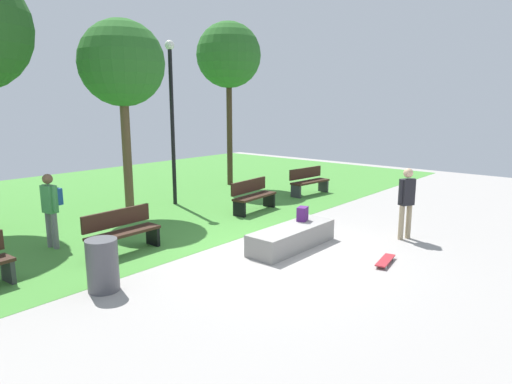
# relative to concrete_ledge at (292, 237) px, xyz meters

# --- Properties ---
(ground_plane) EXTENTS (28.00, 28.00, 0.00)m
(ground_plane) POSITION_rel_concrete_ledge_xyz_m (-0.48, -0.00, -0.23)
(ground_plane) COLOR #9E9993
(grass_lawn) EXTENTS (26.60, 12.70, 0.01)m
(grass_lawn) POSITION_rel_concrete_ledge_xyz_m (-0.48, 7.64, -0.23)
(grass_lawn) COLOR #478C38
(grass_lawn) RESTS_ON ground_plane
(concrete_ledge) EXTENTS (2.29, 0.74, 0.46)m
(concrete_ledge) POSITION_rel_concrete_ledge_xyz_m (0.00, 0.00, 0.00)
(concrete_ledge) COLOR gray
(concrete_ledge) RESTS_ON ground_plane
(backpack_on_ledge) EXTENTS (0.33, 0.27, 0.32)m
(backpack_on_ledge) POSITION_rel_concrete_ledge_xyz_m (0.57, 0.12, 0.39)
(backpack_on_ledge) COLOR #4C1E66
(backpack_on_ledge) RESTS_ON concrete_ledge
(skater_performing_trick) EXTENTS (0.40, 0.31, 1.66)m
(skater_performing_trick) POSITION_rel_concrete_ledge_xyz_m (2.21, -1.61, 0.73)
(skater_performing_trick) COLOR tan
(skater_performing_trick) RESTS_ON ground_plane
(skateboard_by_ledge) EXTENTS (0.82, 0.34, 0.08)m
(skateboard_by_ledge) POSITION_rel_concrete_ledge_xyz_m (0.38, -2.00, -0.17)
(skateboard_by_ledge) COLOR #A5262D
(skateboard_by_ledge) RESTS_ON ground_plane
(park_bench_near_path) EXTENTS (1.61, 0.51, 0.91)m
(park_bench_near_path) POSITION_rel_concrete_ledge_xyz_m (-2.61, 2.48, 0.25)
(park_bench_near_path) COLOR #331E14
(park_bench_near_path) RESTS_ON ground_plane
(park_bench_near_lamppost) EXTENTS (1.64, 0.63, 0.91)m
(park_bench_near_lamppost) POSITION_rel_concrete_ledge_xyz_m (5.06, 2.97, 0.25)
(park_bench_near_lamppost) COLOR #331E14
(park_bench_near_lamppost) RESTS_ON ground_plane
(park_bench_center_lawn) EXTENTS (1.63, 0.60, 0.91)m
(park_bench_center_lawn) POSITION_rel_concrete_ledge_xyz_m (1.96, 2.82, 0.25)
(park_bench_center_lawn) COLOR #331E14
(park_bench_center_lawn) RESTS_ON ground_plane
(tree_slender_maple) EXTENTS (2.31, 2.31, 5.31)m
(tree_slender_maple) POSITION_rel_concrete_ledge_xyz_m (-0.48, 5.37, 3.88)
(tree_slender_maple) COLOR brown
(tree_slender_maple) RESTS_ON grass_lawn
(tree_tall_oak) EXTENTS (2.37, 2.37, 6.01)m
(tree_tall_oak) POSITION_rel_concrete_ledge_xyz_m (4.67, 6.34, 4.56)
(tree_tall_oak) COLOR #42301E
(tree_tall_oak) RESTS_ON grass_lawn
(lamp_post) EXTENTS (0.28, 0.28, 4.90)m
(lamp_post) POSITION_rel_concrete_ledge_xyz_m (1.10, 5.29, 2.69)
(lamp_post) COLOR black
(lamp_post) RESTS_ON ground_plane
(trash_bin) EXTENTS (0.52, 0.52, 0.89)m
(trash_bin) POSITION_rel_concrete_ledge_xyz_m (-3.90, 1.05, 0.21)
(trash_bin) COLOR #4C4C51
(trash_bin) RESTS_ON ground_plane
(pedestrian_with_backpack) EXTENTS (0.38, 0.43, 1.63)m
(pedestrian_with_backpack) POSITION_rel_concrete_ledge_xyz_m (-3.38, 3.92, 0.74)
(pedestrian_with_backpack) COLOR slate
(pedestrian_with_backpack) RESTS_ON ground_plane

